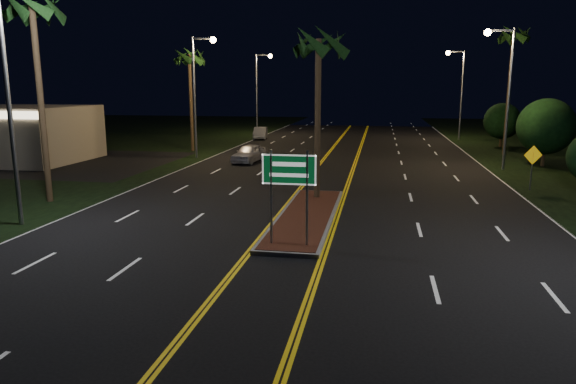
% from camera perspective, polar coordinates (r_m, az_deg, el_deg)
% --- Properties ---
extents(ground, '(120.00, 120.00, 0.00)m').
position_cam_1_polar(ground, '(14.81, -1.79, -9.58)').
color(ground, black).
rests_on(ground, ground).
extents(median_island, '(2.25, 10.25, 0.17)m').
position_cam_1_polar(median_island, '(21.37, 2.07, -2.69)').
color(median_island, gray).
rests_on(median_island, ground).
extents(highway_sign, '(1.80, 0.08, 3.20)m').
position_cam_1_polar(highway_sign, '(16.82, 0.11, 1.50)').
color(highway_sign, gray).
rests_on(highway_sign, ground).
extents(streetlight_left_near, '(1.91, 0.44, 9.00)m').
position_cam_1_polar(streetlight_left_near, '(22.11, -28.05, 11.05)').
color(streetlight_left_near, gray).
rests_on(streetlight_left_near, ground).
extents(streetlight_left_mid, '(1.91, 0.44, 9.00)m').
position_cam_1_polar(streetlight_left_mid, '(39.87, -9.88, 11.85)').
color(streetlight_left_mid, gray).
rests_on(streetlight_left_mid, ground).
extents(streetlight_left_far, '(1.91, 0.44, 9.00)m').
position_cam_1_polar(streetlight_left_far, '(59.08, -3.15, 11.85)').
color(streetlight_left_far, gray).
rests_on(streetlight_left_far, ground).
extents(streetlight_right_mid, '(1.91, 0.44, 9.00)m').
position_cam_1_polar(streetlight_right_mid, '(36.35, 22.86, 11.17)').
color(streetlight_right_mid, gray).
rests_on(streetlight_right_mid, ground).
extents(streetlight_right_far, '(1.91, 0.44, 9.00)m').
position_cam_1_polar(streetlight_right_far, '(56.05, 18.41, 11.31)').
color(streetlight_right_far, gray).
rests_on(streetlight_right_far, ground).
extents(palm_median, '(2.40, 2.40, 8.30)m').
position_cam_1_polar(palm_median, '(24.26, 3.41, 16.11)').
color(palm_median, '#382819').
rests_on(palm_median, ground).
extents(palm_left_near, '(2.40, 2.40, 9.80)m').
position_cam_1_polar(palm_left_near, '(26.65, -26.56, 17.59)').
color(palm_left_near, '#382819').
rests_on(palm_left_near, ground).
extents(palm_left_far, '(2.40, 2.40, 8.80)m').
position_cam_1_polar(palm_left_far, '(44.44, -10.91, 14.46)').
color(palm_left_far, '#382819').
rests_on(palm_left_far, ground).
extents(palm_right_far, '(2.40, 2.40, 10.30)m').
position_cam_1_polar(palm_right_far, '(44.80, 23.78, 15.49)').
color(palm_right_far, '#382819').
rests_on(palm_right_far, ground).
extents(shrub_mid, '(3.78, 3.78, 4.62)m').
position_cam_1_polar(shrub_mid, '(39.22, 26.75, 6.52)').
color(shrub_mid, '#382819').
rests_on(shrub_mid, ground).
extents(shrub_far, '(3.24, 3.24, 3.96)m').
position_cam_1_polar(shrub_far, '(50.80, 22.70, 7.29)').
color(shrub_far, '#382819').
rests_on(shrub_far, ground).
extents(car_near, '(2.64, 4.83, 1.53)m').
position_cam_1_polar(car_near, '(37.34, -4.35, 4.49)').
color(car_near, '#BDBBC2').
rests_on(car_near, ground).
extents(car_far, '(2.47, 4.54, 1.44)m').
position_cam_1_polar(car_far, '(54.42, -3.09, 6.67)').
color(car_far, silver).
rests_on(car_far, ground).
extents(warning_sign, '(0.97, 0.30, 2.37)m').
position_cam_1_polar(warning_sign, '(29.71, 25.52, 3.07)').
color(warning_sign, gray).
rests_on(warning_sign, ground).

